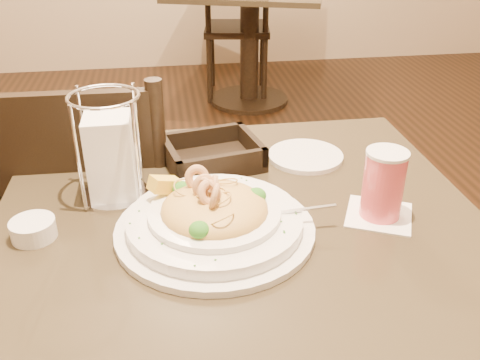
{
  "coord_description": "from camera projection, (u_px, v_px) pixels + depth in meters",
  "views": [
    {
      "loc": [
        -0.12,
        -0.8,
        1.27
      ],
      "look_at": [
        0.0,
        0.02,
        0.82
      ],
      "focal_mm": 40.0,
      "sensor_mm": 36.0,
      "label": 1
    }
  ],
  "objects": [
    {
      "name": "main_table",
      "position": [
        241.0,
        321.0,
        1.07
      ],
      "size": [
        0.9,
        0.9,
        0.74
      ],
      "color": "black",
      "rests_on": "ground"
    },
    {
      "name": "background_table",
      "position": [
        250.0,
        26.0,
        3.38
      ],
      "size": [
        1.14,
        1.14,
        0.74
      ],
      "rotation": [
        0.0,
        0.0,
        -0.32
      ],
      "color": "black",
      "rests_on": "ground"
    },
    {
      "name": "dining_chair_near",
      "position": [
        96.0,
        229.0,
        1.38
      ],
      "size": [
        0.43,
        0.43,
        0.93
      ],
      "rotation": [
        0.0,
        0.0,
        3.12
      ],
      "color": "black",
      "rests_on": "ground"
    },
    {
      "name": "dining_chair_far",
      "position": [
        237.0,
        23.0,
        3.48
      ],
      "size": [
        0.48,
        0.48,
        0.93
      ],
      "rotation": [
        0.0,
        0.0,
        3.0
      ],
      "color": "black",
      "rests_on": "ground"
    },
    {
      "name": "pasta_bowl",
      "position": [
        214.0,
        217.0,
        0.93
      ],
      "size": [
        0.39,
        0.35,
        0.11
      ],
      "rotation": [
        0.0,
        0.0,
        -0.16
      ],
      "color": "white",
      "rests_on": "main_table"
    },
    {
      "name": "drink_glass",
      "position": [
        383.0,
        185.0,
        0.96
      ],
      "size": [
        0.15,
        0.15,
        0.13
      ],
      "rotation": [
        0.0,
        0.0,
        -0.43
      ],
      "color": "white",
      "rests_on": "main_table"
    },
    {
      "name": "bread_basket",
      "position": [
        212.0,
        156.0,
        1.16
      ],
      "size": [
        0.23,
        0.2,
        0.05
      ],
      "rotation": [
        0.0,
        0.0,
        0.21
      ],
      "color": "black",
      "rests_on": "main_table"
    },
    {
      "name": "napkin_caddy",
      "position": [
        111.0,
        154.0,
        1.01
      ],
      "size": [
        0.13,
        0.13,
        0.21
      ],
      "rotation": [
        0.0,
        0.0,
        0.28
      ],
      "color": "silver",
      "rests_on": "main_table"
    },
    {
      "name": "side_plate",
      "position": [
        305.0,
        156.0,
        1.2
      ],
      "size": [
        0.22,
        0.22,
        0.01
      ],
      "primitive_type": "cylinder",
      "rotation": [
        0.0,
        0.0,
        0.41
      ],
      "color": "white",
      "rests_on": "main_table"
    },
    {
      "name": "butter_ramekin",
      "position": [
        33.0,
        229.0,
        0.92
      ],
      "size": [
        0.08,
        0.08,
        0.03
      ],
      "primitive_type": "cylinder",
      "rotation": [
        0.0,
        0.0,
        0.06
      ],
      "color": "white",
      "rests_on": "main_table"
    }
  ]
}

